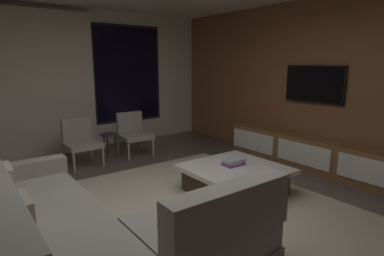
{
  "coord_description": "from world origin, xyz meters",
  "views": [
    {
      "loc": [
        -1.71,
        -2.69,
        1.68
      ],
      "look_at": [
        1.31,
        1.33,
        0.65
      ],
      "focal_mm": 29.79,
      "sensor_mm": 36.0,
      "label": 1
    }
  ],
  "objects_px": {
    "sectional_couch": "(89,232)",
    "accent_chair_near_window": "(133,131)",
    "accent_chair_by_curtain": "(80,139)",
    "coffee_table": "(235,179)",
    "media_console": "(313,154)",
    "mounted_tv": "(314,84)",
    "side_stool": "(109,138)",
    "book_stack_on_coffee_table": "(233,162)"
  },
  "relations": [
    {
      "from": "side_stool",
      "to": "accent_chair_near_window",
      "type": "bearing_deg",
      "value": 3.71
    },
    {
      "from": "accent_chair_by_curtain",
      "to": "coffee_table",
      "type": "bearing_deg",
      "value": -63.47
    },
    {
      "from": "sectional_couch",
      "to": "media_console",
      "type": "bearing_deg",
      "value": 4.22
    },
    {
      "from": "coffee_table",
      "to": "media_console",
      "type": "relative_size",
      "value": 0.37
    },
    {
      "from": "accent_chair_near_window",
      "to": "accent_chair_by_curtain",
      "type": "bearing_deg",
      "value": -177.29
    },
    {
      "from": "coffee_table",
      "to": "book_stack_on_coffee_table",
      "type": "distance_m",
      "value": 0.23
    },
    {
      "from": "book_stack_on_coffee_table",
      "to": "accent_chair_near_window",
      "type": "xyz_separation_m",
      "value": [
        -0.25,
        2.4,
        0.03
      ]
    },
    {
      "from": "media_console",
      "to": "mounted_tv",
      "type": "height_order",
      "value": "mounted_tv"
    },
    {
      "from": "book_stack_on_coffee_table",
      "to": "side_stool",
      "type": "height_order",
      "value": "side_stool"
    },
    {
      "from": "media_console",
      "to": "mounted_tv",
      "type": "xyz_separation_m",
      "value": [
        0.18,
        0.2,
        1.1
      ]
    },
    {
      "from": "accent_chair_near_window",
      "to": "mounted_tv",
      "type": "distance_m",
      "value": 3.26
    },
    {
      "from": "side_stool",
      "to": "media_console",
      "type": "height_order",
      "value": "media_console"
    },
    {
      "from": "media_console",
      "to": "mounted_tv",
      "type": "bearing_deg",
      "value": 47.52
    },
    {
      "from": "mounted_tv",
      "to": "sectional_couch",
      "type": "bearing_deg",
      "value": -173.09
    },
    {
      "from": "book_stack_on_coffee_table",
      "to": "accent_chair_by_curtain",
      "type": "distance_m",
      "value": 2.66
    },
    {
      "from": "accent_chair_by_curtain",
      "to": "mounted_tv",
      "type": "height_order",
      "value": "mounted_tv"
    },
    {
      "from": "coffee_table",
      "to": "side_stool",
      "type": "bearing_deg",
      "value": 106.05
    },
    {
      "from": "sectional_couch",
      "to": "accent_chair_by_curtain",
      "type": "xyz_separation_m",
      "value": [
        0.84,
        2.77,
        0.14
      ]
    },
    {
      "from": "coffee_table",
      "to": "mounted_tv",
      "type": "relative_size",
      "value": 1.12
    },
    {
      "from": "sectional_couch",
      "to": "media_console",
      "type": "height_order",
      "value": "sectional_couch"
    },
    {
      "from": "accent_chair_near_window",
      "to": "sectional_couch",
      "type": "bearing_deg",
      "value": -122.98
    },
    {
      "from": "book_stack_on_coffee_table",
      "to": "accent_chair_by_curtain",
      "type": "xyz_separation_m",
      "value": [
        -1.24,
        2.36,
        0.03
      ]
    },
    {
      "from": "accent_chair_near_window",
      "to": "mounted_tv",
      "type": "xyz_separation_m",
      "value": [
        2.07,
        -2.34,
        0.92
      ]
    },
    {
      "from": "coffee_table",
      "to": "media_console",
      "type": "distance_m",
      "value": 1.67
    },
    {
      "from": "coffee_table",
      "to": "accent_chair_by_curtain",
      "type": "bearing_deg",
      "value": 116.53
    },
    {
      "from": "sectional_couch",
      "to": "mounted_tv",
      "type": "height_order",
      "value": "mounted_tv"
    },
    {
      "from": "coffee_table",
      "to": "accent_chair_by_curtain",
      "type": "xyz_separation_m",
      "value": [
        -1.21,
        2.42,
        0.25
      ]
    },
    {
      "from": "sectional_couch",
      "to": "coffee_table",
      "type": "relative_size",
      "value": 2.16
    },
    {
      "from": "accent_chair_by_curtain",
      "to": "side_stool",
      "type": "xyz_separation_m",
      "value": [
        0.51,
        0.02,
        -0.06
      ]
    },
    {
      "from": "accent_chair_near_window",
      "to": "accent_chair_by_curtain",
      "type": "relative_size",
      "value": 1.0
    },
    {
      "from": "book_stack_on_coffee_table",
      "to": "mounted_tv",
      "type": "bearing_deg",
      "value": 1.88
    },
    {
      "from": "coffee_table",
      "to": "accent_chair_by_curtain",
      "type": "relative_size",
      "value": 1.49
    },
    {
      "from": "coffee_table",
      "to": "mounted_tv",
      "type": "height_order",
      "value": "mounted_tv"
    },
    {
      "from": "side_stool",
      "to": "mounted_tv",
      "type": "xyz_separation_m",
      "value": [
        2.55,
        -2.31,
        0.98
      ]
    },
    {
      "from": "book_stack_on_coffee_table",
      "to": "media_console",
      "type": "relative_size",
      "value": 0.1
    },
    {
      "from": "sectional_couch",
      "to": "coffee_table",
      "type": "distance_m",
      "value": 2.08
    },
    {
      "from": "coffee_table",
      "to": "accent_chair_near_window",
      "type": "xyz_separation_m",
      "value": [
        -0.22,
        2.47,
        0.25
      ]
    },
    {
      "from": "accent_chair_near_window",
      "to": "accent_chair_by_curtain",
      "type": "xyz_separation_m",
      "value": [
        -0.99,
        -0.05,
        0.0
      ]
    },
    {
      "from": "accent_chair_by_curtain",
      "to": "side_stool",
      "type": "height_order",
      "value": "accent_chair_by_curtain"
    },
    {
      "from": "coffee_table",
      "to": "mounted_tv",
      "type": "distance_m",
      "value": 2.19
    },
    {
      "from": "coffee_table",
      "to": "accent_chair_near_window",
      "type": "distance_m",
      "value": 2.49
    },
    {
      "from": "sectional_couch",
      "to": "accent_chair_near_window",
      "type": "distance_m",
      "value": 3.36
    }
  ]
}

